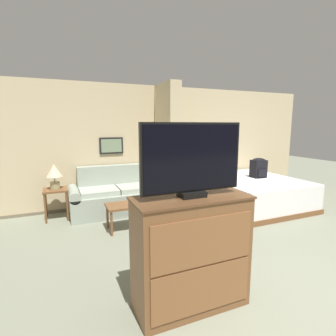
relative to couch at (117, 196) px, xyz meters
The scene contains 11 objects.
ground_plane 3.93m from the couch, 70.91° to the right, with size 20.00×20.00×0.00m, color gray.
wall_back 1.67m from the couch, 20.45° to the left, with size 7.67×0.16×2.60m.
wall_partition_pillar 1.47m from the couch, ahead, with size 0.24×0.87×2.60m.
couch is the anchor object (origin of this frame).
coffee_table 0.98m from the couch, 93.03° to the right, with size 0.65×0.44×0.44m.
side_table 1.14m from the couch, behind, with size 0.43×0.43×0.58m.
table_lamp 1.26m from the couch, behind, with size 0.29×0.29×0.47m.
tv_dresser 3.09m from the couch, 88.95° to the right, with size 1.10×0.48×1.10m.
tv 3.28m from the couch, 88.95° to the right, with size 0.98×0.16×0.68m.
bed 2.91m from the couch, 13.64° to the right, with size 1.82×2.13×0.59m.
backpack 3.15m from the couch, 12.08° to the right, with size 0.31×0.26×0.43m.
Camera 1 is at (-2.34, -1.44, 1.75)m, focal length 28.00 mm.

